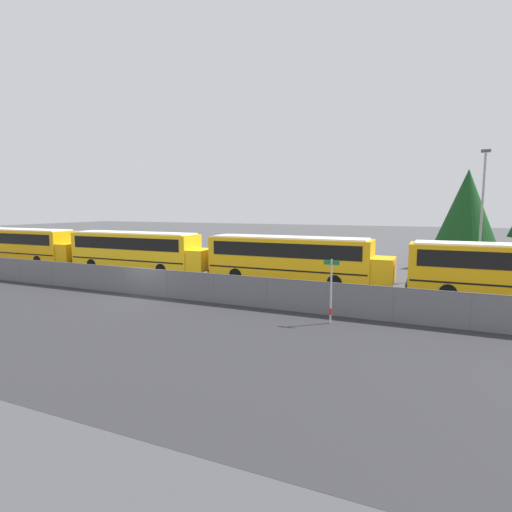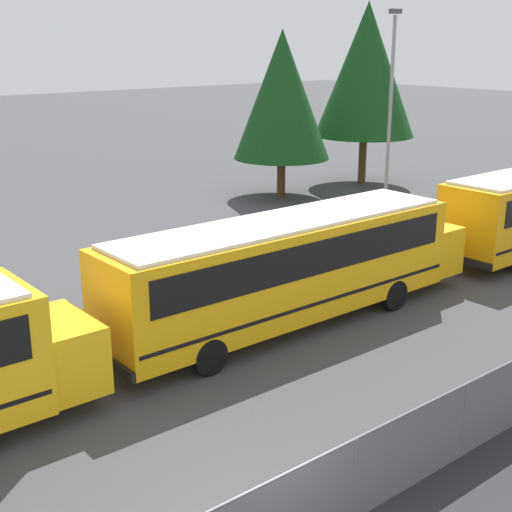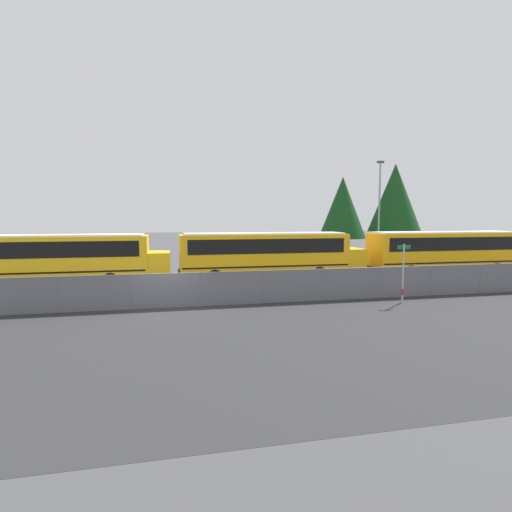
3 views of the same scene
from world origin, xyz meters
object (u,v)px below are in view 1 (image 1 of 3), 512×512
Objects in this scene: school_bus_1 at (137,248)px; light_pole at (482,210)px; school_bus_2 at (292,256)px; school_bus_0 at (24,243)px; street_sign at (331,290)px; tree_1 at (467,207)px.

school_bus_1 is 26.23m from light_pole.
school_bus_0 is at bearing -179.14° from school_bus_2.
tree_1 is (6.79, 22.11, 3.71)m from street_sign.
school_bus_1 is 4.36× the size of street_sign.
school_bus_0 is 1.49× the size of tree_1.
school_bus_2 is (13.17, 0.19, 0.00)m from school_bus_1.
street_sign is 0.32× the size of light_pole.
school_bus_0 is at bearing -179.09° from school_bus_1.
light_pole reaches higher than tree_1.
street_sign is (17.83, -8.42, -0.35)m from school_bus_1.
school_bus_1 is 1.00× the size of school_bus_2.
tree_1 is (37.72, 13.90, 3.36)m from school_bus_0.
tree_1 is at bearing 49.70° from school_bus_2.
school_bus_1 reaches higher than street_sign.
school_bus_0 and school_bus_1 have the same top height.
school_bus_2 is 14.06m from light_pole.
tree_1 is (11.45, 13.50, 3.36)m from school_bus_2.
school_bus_0 is 1.00× the size of school_bus_1.
school_bus_0 is at bearing -159.77° from tree_1.
street_sign is 17.35m from light_pole.
school_bus_0 is 4.36× the size of street_sign.
school_bus_2 is (26.27, 0.40, 0.00)m from school_bus_0.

